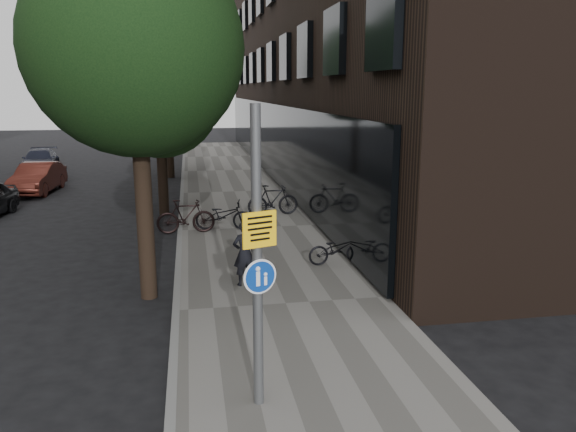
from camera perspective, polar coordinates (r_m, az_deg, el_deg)
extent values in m
plane|color=black|center=(8.89, 1.89, -17.48)|extent=(120.00, 120.00, 0.00)
cube|color=slate|center=(18.16, -3.80, -1.35)|extent=(4.50, 60.00, 0.12)
cube|color=slate|center=(18.06, -10.91, -1.62)|extent=(0.15, 60.00, 0.13)
cube|color=black|center=(31.52, 9.48, 20.84)|extent=(12.00, 40.00, 18.00)
cylinder|color=black|center=(12.39, -14.29, -1.07)|extent=(0.36, 0.36, 3.20)
sphere|color=black|center=(12.08, -15.29, 16.23)|extent=(4.40, 4.40, 4.40)
sphere|color=black|center=(12.83, -12.89, 11.65)|extent=(2.64, 2.64, 2.64)
cylinder|color=black|center=(20.74, -12.65, 4.47)|extent=(0.36, 0.36, 3.20)
sphere|color=black|center=(20.55, -13.16, 14.73)|extent=(5.00, 5.00, 5.00)
sphere|color=black|center=(21.32, -11.82, 12.02)|extent=(3.00, 3.00, 3.00)
cylinder|color=black|center=(29.67, -11.92, 6.92)|extent=(0.36, 0.36, 3.20)
sphere|color=black|center=(29.54, -12.25, 14.07)|extent=(5.00, 5.00, 5.00)
sphere|color=black|center=(30.32, -11.34, 12.18)|extent=(3.00, 3.00, 3.00)
cylinder|color=#595B5E|center=(7.57, -3.15, -4.67)|extent=(0.14, 0.14, 4.19)
cube|color=yellow|center=(7.44, -3.19, -1.25)|extent=(0.47, 0.18, 0.48)
cylinder|color=#0D3794|center=(7.63, -3.13, -6.00)|extent=(0.41, 0.15, 0.43)
cylinder|color=white|center=(7.63, -3.13, -6.00)|extent=(0.46, 0.17, 0.48)
imported|color=black|center=(12.70, -4.45, -3.80)|extent=(0.61, 0.48, 1.49)
imported|color=black|center=(14.32, 5.03, -3.35)|extent=(1.55, 0.63, 0.79)
imported|color=black|center=(19.77, -1.55, 1.63)|extent=(1.85, 0.68, 1.09)
imported|color=black|center=(17.83, -6.55, 0.08)|extent=(1.87, 0.95, 0.94)
imported|color=black|center=(17.55, -10.35, -0.04)|extent=(1.80, 0.58, 1.07)
imported|color=#542018|center=(27.13, -24.07, 3.55)|extent=(1.74, 4.11, 1.32)
imported|color=black|center=(34.28, -23.88, 5.18)|extent=(2.11, 4.32, 1.21)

